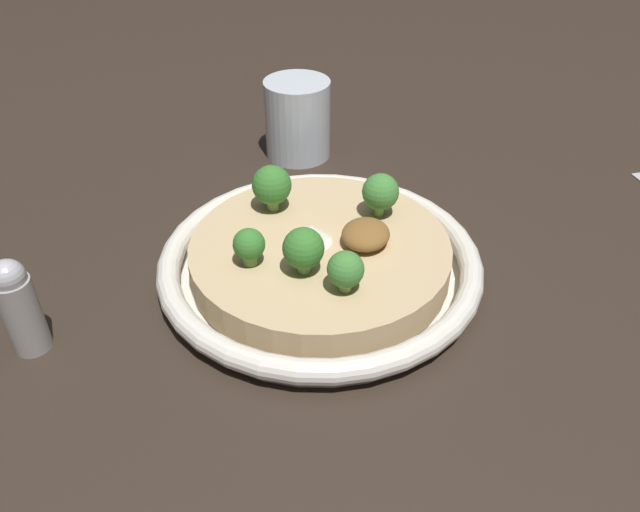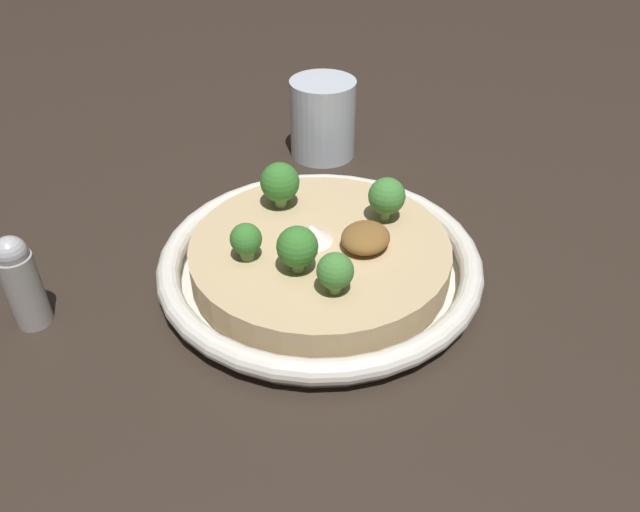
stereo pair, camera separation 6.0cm
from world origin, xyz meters
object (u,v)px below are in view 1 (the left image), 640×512
at_px(broccoli_back_left, 380,192).
at_px(risotto_bowl, 320,260).
at_px(pepper_shaker, 19,306).
at_px(broccoli_front_left, 272,186).
at_px(broccoli_right, 304,249).
at_px(broccoli_front_right, 249,245).
at_px(broccoli_back_right, 346,270).
at_px(drinking_glass, 298,119).

bearing_deg(broccoli_back_left, risotto_bowl, -32.92).
xyz_separation_m(broccoli_back_left, pepper_shaker, (0.23, -0.24, -0.02)).
distance_m(risotto_bowl, broccoli_front_left, 0.09).
bearing_deg(broccoli_right, broccoli_front_right, -85.72).
bearing_deg(pepper_shaker, broccoli_front_right, 127.96).
distance_m(broccoli_back_right, pepper_shaker, 0.27).
bearing_deg(broccoli_front_left, drinking_glass, -167.68).
bearing_deg(broccoli_back_right, broccoli_right, -107.06).
bearing_deg(pepper_shaker, risotto_bowl, 129.83).
bearing_deg(broccoli_back_left, broccoli_front_right, -38.74).
relative_size(broccoli_back_left, broccoli_front_left, 0.95).
distance_m(risotto_bowl, drinking_glass, 0.25).
height_order(broccoli_back_left, pepper_shaker, pepper_shaker).
height_order(risotto_bowl, broccoli_front_left, broccoli_front_left).
distance_m(broccoli_front_right, broccoli_back_right, 0.09).
xyz_separation_m(broccoli_front_right, broccoli_back_left, (-0.11, 0.09, 0.01)).
height_order(broccoli_back_left, drinking_glass, drinking_glass).
bearing_deg(broccoli_front_left, broccoli_right, 36.62).
height_order(broccoli_front_right, broccoli_front_left, broccoli_front_left).
bearing_deg(broccoli_front_right, broccoli_right, 94.28).
bearing_deg(broccoli_back_right, risotto_bowl, -144.47).
xyz_separation_m(risotto_bowl, broccoli_front_left, (-0.04, -0.06, 0.05)).
relative_size(risotto_bowl, broccoli_back_left, 6.88).
relative_size(risotto_bowl, broccoli_back_right, 8.13).
xyz_separation_m(broccoli_back_right, broccoli_back_left, (-0.12, -0.00, 0.00)).
height_order(broccoli_back_left, broccoli_front_left, broccoli_front_left).
relative_size(broccoli_back_left, drinking_glass, 0.46).
bearing_deg(broccoli_back_left, broccoli_back_right, 0.16).
xyz_separation_m(broccoli_front_left, pepper_shaker, (0.21, -0.14, -0.02)).
distance_m(risotto_bowl, broccoli_back_left, 0.09).
bearing_deg(broccoli_right, drinking_glass, -158.96).
bearing_deg(risotto_bowl, broccoli_front_left, -122.92).
distance_m(risotto_bowl, broccoli_back_right, 0.08).
xyz_separation_m(risotto_bowl, broccoli_back_left, (-0.06, 0.04, 0.05)).
relative_size(broccoli_front_right, pepper_shaker, 0.39).
relative_size(broccoli_back_right, broccoli_front_left, 0.80).
xyz_separation_m(broccoli_back_right, drinking_glass, (-0.29, -0.15, -0.01)).
xyz_separation_m(broccoli_back_left, broccoli_right, (0.11, -0.04, -0.00)).
distance_m(broccoli_front_right, broccoli_front_left, 0.09).
height_order(broccoli_back_right, drinking_glass, drinking_glass).
bearing_deg(risotto_bowl, broccoli_front_right, -45.03).
relative_size(broccoli_front_right, drinking_glass, 0.37).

